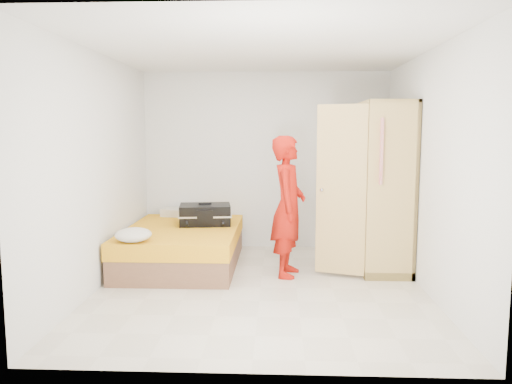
{
  "coord_description": "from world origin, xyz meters",
  "views": [
    {
      "loc": [
        0.19,
        -5.41,
        1.75
      ],
      "look_at": [
        -0.08,
        0.64,
        1.0
      ],
      "focal_mm": 35.0,
      "sensor_mm": 36.0,
      "label": 1
    }
  ],
  "objects_px": {
    "suitcase": "(205,215)",
    "round_cushion": "(133,235)",
    "wardrobe": "(379,191)",
    "bed": "(183,246)",
    "person": "(288,206)"
  },
  "relations": [
    {
      "from": "person",
      "to": "round_cushion",
      "type": "distance_m",
      "value": 1.83
    },
    {
      "from": "bed",
      "to": "wardrobe",
      "type": "bearing_deg",
      "value": -0.78
    },
    {
      "from": "suitcase",
      "to": "wardrobe",
      "type": "bearing_deg",
      "value": -14.73
    },
    {
      "from": "wardrobe",
      "to": "suitcase",
      "type": "bearing_deg",
      "value": 173.37
    },
    {
      "from": "suitcase",
      "to": "round_cushion",
      "type": "bearing_deg",
      "value": -129.45
    },
    {
      "from": "person",
      "to": "bed",
      "type": "bearing_deg",
      "value": 82.04
    },
    {
      "from": "wardrobe",
      "to": "suitcase",
      "type": "distance_m",
      "value": 2.28
    },
    {
      "from": "suitcase",
      "to": "person",
      "type": "bearing_deg",
      "value": -37.55
    },
    {
      "from": "suitcase",
      "to": "round_cushion",
      "type": "height_order",
      "value": "suitcase"
    },
    {
      "from": "person",
      "to": "suitcase",
      "type": "distance_m",
      "value": 1.28
    },
    {
      "from": "bed",
      "to": "person",
      "type": "xyz_separation_m",
      "value": [
        1.36,
        -0.39,
        0.59
      ]
    },
    {
      "from": "bed",
      "to": "person",
      "type": "distance_m",
      "value": 1.54
    },
    {
      "from": "suitcase",
      "to": "round_cushion",
      "type": "xyz_separation_m",
      "value": [
        -0.66,
        -1.08,
        -0.05
      ]
    },
    {
      "from": "wardrobe",
      "to": "person",
      "type": "relative_size",
      "value": 1.24
    },
    {
      "from": "suitcase",
      "to": "round_cushion",
      "type": "relative_size",
      "value": 1.82
    }
  ]
}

